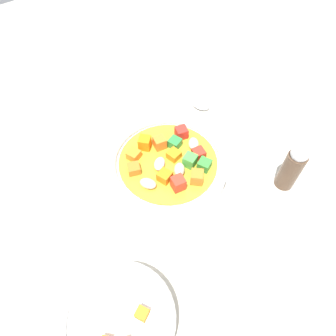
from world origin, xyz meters
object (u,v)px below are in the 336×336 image
object	(u,v)px
soup_bowl_main	(168,167)
pepper_shaker	(292,167)
side_bowl_small	(119,321)
spoon	(227,118)

from	to	relation	value
soup_bowl_main	pepper_shaker	size ratio (longest dim) A/B	2.02
side_bowl_small	soup_bowl_main	bearing A→B (deg)	-51.38
spoon	soup_bowl_main	bearing A→B (deg)	86.02
side_bowl_small	pepper_shaker	distance (cm)	30.93
spoon	side_bowl_small	xyz separation A→B (cm)	(-17.30, 33.17, 1.75)
spoon	side_bowl_small	size ratio (longest dim) A/B	1.79
side_bowl_small	pepper_shaker	bearing A→B (deg)	-86.54
soup_bowl_main	pepper_shaker	bearing A→B (deg)	-131.00
soup_bowl_main	spoon	size ratio (longest dim) A/B	0.78
soup_bowl_main	pepper_shaker	xyz separation A→B (cm)	(-11.85, -13.63, 1.86)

